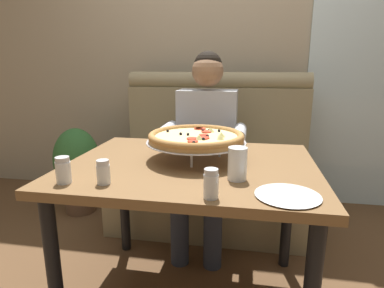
# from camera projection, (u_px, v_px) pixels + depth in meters

# --- Properties ---
(back_wall_with_window) EXTENTS (6.00, 0.12, 2.80)m
(back_wall_with_window) POSITION_uv_depth(u_px,v_px,m) (222.00, 39.00, 2.77)
(back_wall_with_window) COLOR tan
(back_wall_with_window) RESTS_ON ground_plane
(booth_bench) EXTENTS (1.44, 0.78, 1.13)m
(booth_bench) POSITION_uv_depth(u_px,v_px,m) (212.00, 170.00, 2.46)
(booth_bench) COLOR #998966
(booth_bench) RESTS_ON ground_plane
(dining_table) EXTENTS (1.15, 0.90, 0.74)m
(dining_table) POSITION_uv_depth(u_px,v_px,m) (191.00, 181.00, 1.53)
(dining_table) COLOR brown
(dining_table) RESTS_ON ground_plane
(diner_main) EXTENTS (0.54, 0.64, 1.27)m
(diner_main) POSITION_uv_depth(u_px,v_px,m) (205.00, 138.00, 2.14)
(diner_main) COLOR #2D3342
(diner_main) RESTS_ON ground_plane
(pizza) EXTENTS (0.48, 0.48, 0.14)m
(pizza) POSITION_uv_depth(u_px,v_px,m) (196.00, 138.00, 1.54)
(pizza) COLOR silver
(pizza) RESTS_ON dining_table
(shaker_pepper_flakes) EXTENTS (0.05, 0.05, 0.11)m
(shaker_pepper_flakes) POSITION_uv_depth(u_px,v_px,m) (211.00, 186.00, 1.10)
(shaker_pepper_flakes) COLOR white
(shaker_pepper_flakes) RESTS_ON dining_table
(shaker_parmesan) EXTENTS (0.05, 0.05, 0.10)m
(shaker_parmesan) POSITION_uv_depth(u_px,v_px,m) (103.00, 174.00, 1.23)
(shaker_parmesan) COLOR white
(shaker_parmesan) RESTS_ON dining_table
(shaker_oregano) EXTENTS (0.06, 0.06, 0.10)m
(shaker_oregano) POSITION_uv_depth(u_px,v_px,m) (63.00, 172.00, 1.24)
(shaker_oregano) COLOR white
(shaker_oregano) RESTS_ON dining_table
(plate_near_left) EXTENTS (0.23, 0.23, 0.02)m
(plate_near_left) POSITION_uv_depth(u_px,v_px,m) (288.00, 194.00, 1.12)
(plate_near_left) COLOR white
(plate_near_left) RESTS_ON dining_table
(drinking_glass) EXTENTS (0.08, 0.08, 0.13)m
(drinking_glass) POSITION_uv_depth(u_px,v_px,m) (237.00, 166.00, 1.27)
(drinking_glass) COLOR silver
(drinking_glass) RESTS_ON dining_table
(patio_chair) EXTENTS (0.43, 0.43, 0.86)m
(patio_chair) POSITION_uv_depth(u_px,v_px,m) (338.00, 131.00, 3.30)
(patio_chair) COLOR black
(patio_chair) RESTS_ON ground_plane
(potted_plant) EXTENTS (0.36, 0.36, 0.70)m
(potted_plant) POSITION_uv_depth(u_px,v_px,m) (77.00, 166.00, 2.59)
(potted_plant) COLOR brown
(potted_plant) RESTS_ON ground_plane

